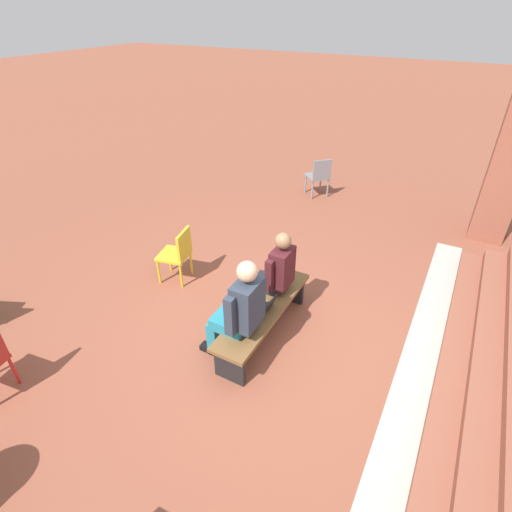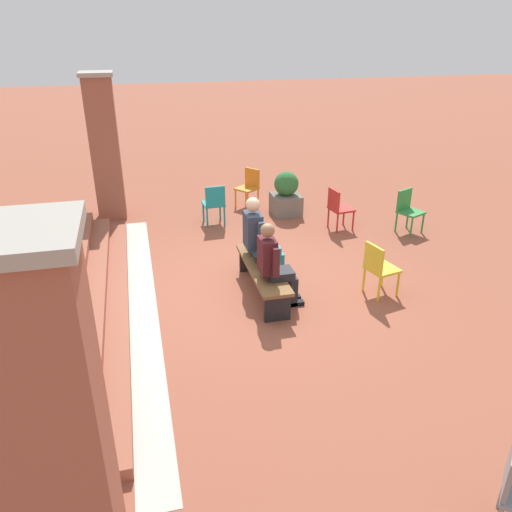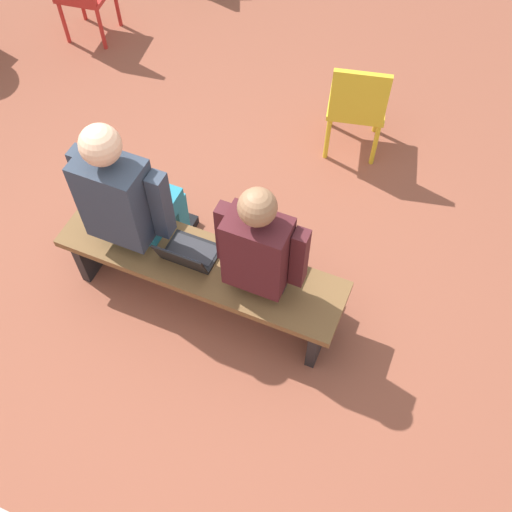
% 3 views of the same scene
% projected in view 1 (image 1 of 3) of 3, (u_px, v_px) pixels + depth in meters
% --- Properties ---
extents(ground_plane, '(60.00, 60.00, 0.00)m').
position_uv_depth(ground_plane, '(267.00, 346.00, 4.92)').
color(ground_plane, brown).
extents(concrete_strip, '(6.97, 0.40, 0.01)m').
position_uv_depth(concrete_strip, '(410.00, 391.00, 4.35)').
color(concrete_strip, '#B7B2A8').
rests_on(concrete_strip, ground).
extents(brick_pillar_left_of_steps, '(0.64, 0.64, 2.93)m').
position_uv_depth(brick_pillar_left_of_steps, '(512.00, 156.00, 6.42)').
color(brick_pillar_left_of_steps, '#93513D').
rests_on(brick_pillar_left_of_steps, ground).
extents(bench, '(1.80, 0.44, 0.45)m').
position_uv_depth(bench, '(264.00, 313.00, 4.89)').
color(bench, brown).
rests_on(bench, ground).
extents(person_student, '(0.51, 0.65, 1.30)m').
position_uv_depth(person_student, '(274.00, 273.00, 5.02)').
color(person_student, '#232328').
rests_on(person_student, ground).
extents(person_adult, '(0.57, 0.72, 1.39)m').
position_uv_depth(person_adult, '(239.00, 309.00, 4.37)').
color(person_adult, teal).
rests_on(person_adult, ground).
extents(laptop, '(0.32, 0.29, 0.21)m').
position_uv_depth(laptop, '(262.00, 308.00, 4.76)').
color(laptop, black).
rests_on(laptop, bench).
extents(plastic_chair_by_pillar, '(0.50, 0.50, 0.84)m').
position_uv_depth(plastic_chair_by_pillar, '(178.00, 252.00, 5.84)').
color(plastic_chair_by_pillar, gold).
rests_on(plastic_chair_by_pillar, ground).
extents(plastic_chair_far_left, '(0.59, 0.59, 0.84)m').
position_uv_depth(plastic_chair_far_left, '(319.00, 175.00, 8.40)').
color(plastic_chair_far_left, gray).
rests_on(plastic_chair_far_left, ground).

